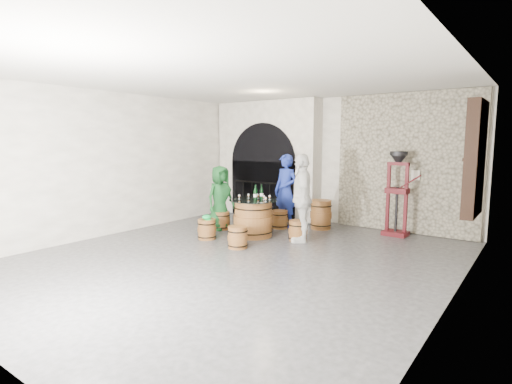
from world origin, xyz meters
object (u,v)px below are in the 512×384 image
Objects in this scene: wine_bottle_left at (256,193)px; side_barrel at (321,215)px; barrel_table at (253,218)px; barrel_stool_left at (222,220)px; barrel_stool_right at (298,231)px; barrel_stool_far at (280,219)px; person_green at (220,198)px; corking_press at (397,187)px; barrel_stool_near_right at (238,237)px; wine_bottle_center at (255,194)px; wine_bottle_right at (262,193)px; barrel_stool_near_left at (207,229)px; person_white at (302,198)px; person_blue at (286,191)px.

side_barrel is (0.86, 1.49, -0.61)m from wine_bottle_left.
barrel_table is 1.80m from side_barrel.
barrel_stool_left is 2.05m from barrel_stool_right.
person_green is (-1.10, -0.92, 0.55)m from barrel_stool_far.
corking_press is at bearing 48.40° from barrel_stool_right.
barrel_stool_near_right is at bearing -70.96° from barrel_table.
barrel_stool_right and barrel_stool_near_right have the same top height.
barrel_stool_near_right is at bearing -101.61° from side_barrel.
barrel_stool_far is 1.34× the size of wine_bottle_center.
wine_bottle_right is at bearing -176.45° from barrel_stool_right.
wine_bottle_right reaches higher than barrel_stool_left.
barrel_stool_far is 1.34× the size of wine_bottle_left.
barrel_stool_near_left is 0.29× the size of person_green.
barrel_stool_left is 1.27m from wine_bottle_left.
person_white is 1.47m from side_barrel.
barrel_table is 3.30× the size of wine_bottle_right.
corking_press is (2.54, 1.94, 0.69)m from barrel_table.
wine_bottle_center is at bearing -165.25° from barrel_stool_right.
wine_bottle_left is 0.17× the size of corking_press.
corking_press is (3.20, 2.74, 0.88)m from barrel_stool_near_left.
wine_bottle_center is at bearing -19.95° from barrel_table.
barrel_stool_far is at bearing 94.82° from wine_bottle_right.
barrel_stool_left is 1.00× the size of barrel_stool_near_left.
wine_bottle_right is (0.07, -0.87, 0.74)m from barrel_stool_far.
barrel_stool_left is (-1.03, 0.12, -0.19)m from barrel_table.
barrel_stool_near_left is 2.82m from side_barrel.
person_white is (0.07, 0.02, 0.71)m from barrel_stool_right.
wine_bottle_left and wine_bottle_right have the same top height.
corking_press is at bearing 38.54° from wine_bottle_center.
wine_bottle_center is 0.19m from wine_bottle_right.
side_barrel is at bearing 96.35° from barrel_stool_right.
person_white is 1.05m from wine_bottle_center.
corking_press reaches higher than barrel_stool_near_right.
barrel_table is at bearing -140.22° from corking_press.
barrel_stool_far is 1.00× the size of barrel_stool_right.
person_green is (-0.41, 0.92, 0.55)m from barrel_stool_near_left.
person_blue is 0.97× the size of person_white.
person_white is 0.98× the size of corking_press.
barrel_stool_near_left is at bearing -97.85° from person_blue.
wine_bottle_right is (0.07, -1.12, 0.06)m from person_blue.
wine_bottle_left is at bearing -119.81° from side_barrel.
barrel_table is 3.27m from corking_press.
wine_bottle_right reaches higher than barrel_stool_near_left.
side_barrel is at bearing 60.19° from wine_bottle_left.
barrel_table is 2.46× the size of barrel_stool_far.
barrel_table is at bearing -109.97° from person_white.
barrel_stool_near_left is 1.34× the size of wine_bottle_right.
person_white is 2.25m from corking_press.
corking_press is at bearing -53.02° from person_green.
wine_bottle_right is 3.02m from corking_press.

